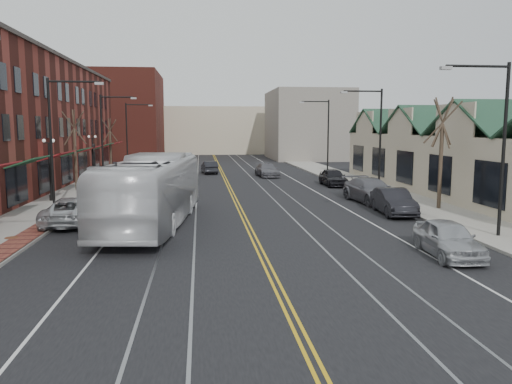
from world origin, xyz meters
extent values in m
plane|color=black|center=(0.00, 0.00, 0.00)|extent=(160.00, 160.00, 0.00)
cube|color=gray|center=(-12.00, 20.00, 0.07)|extent=(4.00, 120.00, 0.15)
cube|color=gray|center=(12.00, 20.00, 0.07)|extent=(4.00, 120.00, 0.15)
cube|color=#C1B294|center=(18.00, 20.00, 2.30)|extent=(8.00, 36.00, 4.60)
cube|color=maroon|center=(-16.00, 70.00, 7.00)|extent=(14.00, 18.00, 14.00)
cube|color=#C1B294|center=(0.00, 85.00, 4.50)|extent=(22.00, 14.00, 9.00)
cube|color=slate|center=(15.00, 65.00, 5.50)|extent=(12.00, 16.00, 11.00)
cylinder|color=black|center=(-11.50, 16.00, 4.15)|extent=(0.16, 0.16, 8.00)
cylinder|color=black|center=(-10.00, 16.00, 7.95)|extent=(3.00, 0.12, 0.12)
cube|color=#999999|center=(-8.50, 16.00, 7.85)|extent=(0.50, 0.25, 0.15)
cylinder|color=black|center=(-11.50, 32.00, 4.15)|extent=(0.16, 0.16, 8.00)
cylinder|color=black|center=(-10.00, 32.00, 7.95)|extent=(3.00, 0.12, 0.12)
cube|color=#999999|center=(-8.50, 32.00, 7.85)|extent=(0.50, 0.25, 0.15)
cylinder|color=black|center=(-11.50, 48.00, 4.15)|extent=(0.16, 0.16, 8.00)
cylinder|color=black|center=(-10.00, 48.00, 7.95)|extent=(3.00, 0.12, 0.12)
cube|color=#999999|center=(-8.50, 48.00, 7.85)|extent=(0.50, 0.25, 0.15)
cylinder|color=black|center=(11.50, 6.00, 4.15)|extent=(0.16, 0.16, 8.00)
cylinder|color=black|center=(10.00, 6.00, 7.95)|extent=(3.00, 0.12, 0.12)
cube|color=#999999|center=(8.50, 6.00, 7.85)|extent=(0.50, 0.25, 0.15)
cylinder|color=black|center=(11.50, 22.00, 4.15)|extent=(0.16, 0.16, 8.00)
cylinder|color=black|center=(10.00, 22.00, 7.95)|extent=(3.00, 0.12, 0.12)
cube|color=#999999|center=(8.50, 22.00, 7.85)|extent=(0.50, 0.25, 0.15)
cylinder|color=black|center=(11.50, 38.00, 4.15)|extent=(0.16, 0.16, 8.00)
cylinder|color=black|center=(10.00, 38.00, 7.95)|extent=(3.00, 0.12, 0.12)
cube|color=#999999|center=(8.50, 38.00, 7.85)|extent=(0.50, 0.25, 0.15)
cylinder|color=black|center=(-12.80, 20.00, 0.35)|extent=(0.28, 0.28, 0.40)
cylinder|color=black|center=(-12.80, 20.00, 2.15)|extent=(0.14, 0.14, 4.00)
cube|color=black|center=(-12.80, 20.00, 4.15)|extent=(0.60, 0.06, 0.06)
sphere|color=white|center=(-13.10, 20.00, 4.30)|extent=(0.24, 0.24, 0.24)
sphere|color=white|center=(-12.50, 20.00, 4.30)|extent=(0.24, 0.24, 0.24)
cylinder|color=black|center=(-12.80, 34.00, 0.35)|extent=(0.28, 0.28, 0.40)
cylinder|color=black|center=(-12.80, 34.00, 2.15)|extent=(0.14, 0.14, 4.00)
cube|color=black|center=(-12.80, 34.00, 4.15)|extent=(0.60, 0.06, 0.06)
sphere|color=white|center=(-13.10, 34.00, 4.30)|extent=(0.24, 0.24, 0.24)
sphere|color=white|center=(-12.50, 34.00, 4.30)|extent=(0.24, 0.24, 0.24)
cylinder|color=#382B21|center=(-12.50, 26.00, 2.60)|extent=(0.24, 0.24, 4.90)
cylinder|color=#382B21|center=(-12.50, 26.00, 5.15)|extent=(0.58, 1.37, 2.90)
cylinder|color=#382B21|center=(-12.50, 26.00, 5.15)|extent=(1.60, 0.66, 2.78)
cylinder|color=#382B21|center=(-12.50, 26.00, 5.15)|extent=(0.53, 1.23, 2.96)
cylinder|color=#382B21|center=(-12.50, 26.00, 5.15)|extent=(1.69, 1.03, 2.64)
cylinder|color=#382B21|center=(-12.50, 26.00, 5.15)|extent=(1.78, 1.29, 2.48)
cylinder|color=#382B21|center=(-12.50, 42.00, 2.42)|extent=(0.24, 0.24, 4.55)
cylinder|color=#382B21|center=(-12.50, 42.00, 4.80)|extent=(0.55, 1.28, 2.69)
cylinder|color=#382B21|center=(-12.50, 42.00, 4.80)|extent=(1.49, 0.62, 2.58)
cylinder|color=#382B21|center=(-12.50, 42.00, 4.80)|extent=(0.50, 1.15, 2.75)
cylinder|color=#382B21|center=(-12.50, 42.00, 4.80)|extent=(1.57, 0.97, 2.45)
cylinder|color=#382B21|center=(-12.50, 42.00, 4.80)|extent=(1.66, 1.20, 2.30)
cylinder|color=#382B21|center=(12.50, 14.00, 2.78)|extent=(0.24, 0.24, 5.25)
cylinder|color=#382B21|center=(12.50, 14.00, 5.50)|extent=(0.61, 1.46, 3.10)
cylinder|color=#382B21|center=(12.50, 14.00, 5.50)|extent=(1.70, 0.70, 2.97)
cylinder|color=#382B21|center=(12.50, 14.00, 5.50)|extent=(0.56, 1.31, 3.17)
cylinder|color=#382B21|center=(12.50, 14.00, 5.50)|extent=(1.80, 1.10, 2.82)
cylinder|color=#382B21|center=(12.50, 14.00, 5.50)|extent=(1.90, 1.37, 2.65)
cylinder|color=#592D19|center=(-11.20, 8.00, 0.16)|extent=(0.60, 0.60, 0.02)
cylinder|color=black|center=(-10.60, 24.00, 1.75)|extent=(0.12, 0.12, 3.20)
imported|color=black|center=(-10.60, 24.00, 3.50)|extent=(0.18, 0.15, 0.90)
imported|color=silver|center=(-5.00, 10.86, 1.88)|extent=(4.74, 13.79, 3.76)
imported|color=#B5B9BD|center=(-9.30, 11.62, 0.76)|extent=(2.66, 5.52, 1.51)
imported|color=#ABAEB3|center=(7.50, 3.15, 0.74)|extent=(2.10, 4.49, 1.49)
imported|color=black|center=(9.03, 12.79, 0.78)|extent=(2.00, 4.84, 1.56)
imported|color=slate|center=(9.30, 17.56, 0.84)|extent=(2.98, 6.03, 1.68)
imported|color=black|center=(9.30, 27.48, 0.77)|extent=(1.86, 4.55, 1.54)
imported|color=black|center=(-1.45, 40.53, 0.70)|extent=(1.93, 4.38, 1.40)
imported|color=slate|center=(4.52, 36.25, 0.71)|extent=(2.38, 5.02, 1.41)
imported|color=silver|center=(-4.21, 53.31, 0.66)|extent=(1.78, 3.95, 1.32)
camera|label=1|loc=(-2.47, -15.69, 5.26)|focal=35.00mm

